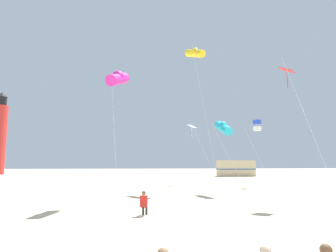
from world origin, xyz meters
name	(u,v)px	position (x,y,z in m)	size (l,w,h in m)	color
kite_flyer_standing	(144,202)	(-1.66, 6.26, 0.61)	(0.39, 0.54, 1.16)	red
kite_tube_cyan	(223,127)	(4.67, 15.21, 5.31)	(2.89, 2.87, 6.02)	silver
kite_tube_gold	(195,53)	(2.90, 18.06, 12.75)	(2.82, 3.19, 13.45)	silver
kite_diamond_scarlet	(288,75)	(7.34, 9.30, 8.00)	(3.41, 2.69, 8.54)	silver
kite_tube_magenta	(118,79)	(-3.40, 9.89, 7.69)	(1.33, 2.59, 8.39)	silver
kite_box_blue	(257,125)	(10.00, 21.44, 6.33)	(2.44, 2.21, 6.92)	silver
kite_diamond_white	(193,128)	(3.57, 24.23, 6.29)	(3.49, 3.49, 6.75)	silver
rv_van_tan	(236,168)	(14.05, 42.15, 1.39)	(6.56, 2.71, 2.80)	#C6B28C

